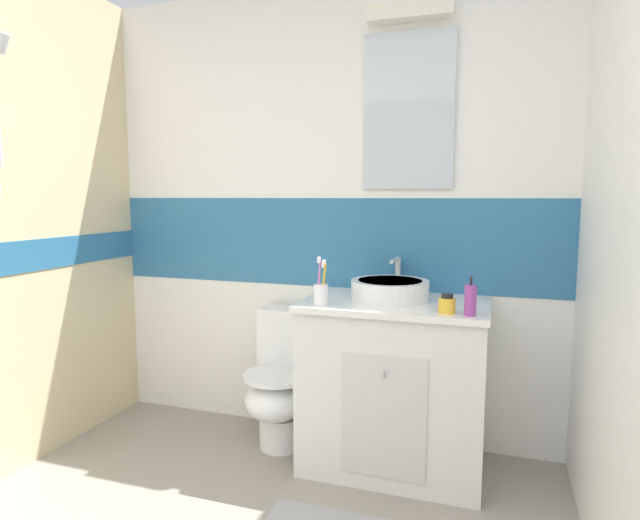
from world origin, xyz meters
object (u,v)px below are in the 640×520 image
object	(u,v)px
toothbrush_cup	(321,292)
soap_dispenser	(470,300)
sink_basin	(390,289)
toilet	(283,382)
hair_gel_jar	(447,304)

from	to	relation	value
toothbrush_cup	soap_dispenser	distance (m)	0.68
sink_basin	toothbrush_cup	world-z (taller)	toothbrush_cup
sink_basin	soap_dispenser	world-z (taller)	sink_basin
sink_basin	toilet	size ratio (longest dim) A/B	0.58
toothbrush_cup	sink_basin	bearing A→B (deg)	40.05
hair_gel_jar	toothbrush_cup	bearing A→B (deg)	-179.16
hair_gel_jar	sink_basin	bearing A→B (deg)	142.32
hair_gel_jar	soap_dispenser	bearing A→B (deg)	-11.66
toothbrush_cup	toilet	bearing A→B (deg)	140.85
toilet	toothbrush_cup	distance (m)	0.68
toilet	soap_dispenser	bearing A→B (deg)	-14.63
toilet	hair_gel_jar	bearing A→B (deg)	-14.96
toothbrush_cup	hair_gel_jar	xyz separation A→B (m)	(0.58, 0.01, -0.02)
toilet	toothbrush_cup	world-z (taller)	toothbrush_cup
sink_basin	soap_dispenser	xyz separation A→B (m)	(0.40, -0.25, 0.02)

